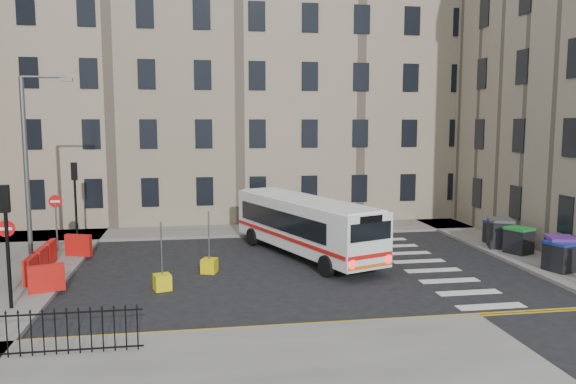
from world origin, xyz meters
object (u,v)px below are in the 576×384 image
object	(u,v)px
streetlamp	(26,168)
bus	(305,224)
bollard_yellow	(209,266)
bollard_chevron	(162,282)
wheelie_bin_c	(519,240)
wheelie_bin_d	(500,233)
wheelie_bin_a	(560,256)
wheelie_bin_e	(495,232)
wheelie_bin_b	(560,252)

from	to	relation	value
streetlamp	bus	size ratio (longest dim) A/B	0.81
bollard_yellow	bollard_chevron	bearing A→B (deg)	-129.60
wheelie_bin_c	wheelie_bin_d	size ratio (longest dim) A/B	0.87
wheelie_bin_a	bollard_yellow	world-z (taller)	wheelie_bin_a
wheelie_bin_a	wheelie_bin_e	xyz separation A→B (m)	(0.13, 5.38, -0.04)
wheelie_bin_a	wheelie_bin_c	world-z (taller)	same
bus	bollard_chevron	distance (m)	7.81
wheelie_bin_b	wheelie_bin_c	world-z (taller)	wheelie_bin_b
bollard_yellow	bollard_chevron	size ratio (longest dim) A/B	1.00
streetlamp	wheelie_bin_a	xyz separation A→B (m)	(21.91, -4.63, -3.57)
wheelie_bin_b	bus	bearing A→B (deg)	173.31
streetlamp	wheelie_bin_b	xyz separation A→B (m)	(22.20, -4.21, -3.51)
wheelie_bin_e	streetlamp	bearing A→B (deg)	-176.87
wheelie_bin_c	wheelie_bin_d	world-z (taller)	wheelie_bin_d
wheelie_bin_c	wheelie_bin_e	size ratio (longest dim) A/B	1.23
bus	wheelie_bin_c	bearing A→B (deg)	-30.03
wheelie_bin_d	bollard_yellow	distance (m)	14.37
bus	wheelie_bin_e	distance (m)	9.99
wheelie_bin_b	bollard_chevron	size ratio (longest dim) A/B	2.47
streetlamp	wheelie_bin_d	world-z (taller)	streetlamp
streetlamp	bollard_chevron	xyz separation A→B (m)	(5.79, -4.23, -4.04)
bus	bollard_chevron	bearing A→B (deg)	-165.44
streetlamp	wheelie_bin_e	distance (m)	22.34
wheelie_bin_a	bollard_chevron	size ratio (longest dim) A/B	2.22
wheelie_bin_a	wheelie_bin_c	size ratio (longest dim) A/B	0.95
bollard_chevron	bus	bearing A→B (deg)	35.18
streetlamp	bus	distance (m)	12.41
bollard_chevron	wheelie_bin_a	bearing A→B (deg)	-1.42
wheelie_bin_b	bollard_chevron	distance (m)	16.41
wheelie_bin_a	wheelie_bin_d	distance (m)	4.55
bollard_chevron	wheelie_bin_e	bearing A→B (deg)	17.05
wheelie_bin_c	streetlamp	bearing A→B (deg)	153.19
streetlamp	wheelie_bin_c	size ratio (longest dim) A/B	5.80
wheelie_bin_a	wheelie_bin_c	xyz separation A→B (m)	(0.10, 3.20, -0.00)
bollard_chevron	wheelie_bin_d	bearing A→B (deg)	14.53
wheelie_bin_b	bollard_yellow	size ratio (longest dim) A/B	2.47
streetlamp	wheelie_bin_a	bearing A→B (deg)	-11.94
wheelie_bin_e	bus	bearing A→B (deg)	-175.71
bus	wheelie_bin_b	world-z (taller)	bus
bus	bollard_chevron	xyz separation A→B (m)	(-6.30, -4.44, -1.25)
streetlamp	wheelie_bin_b	distance (m)	22.86
wheelie_bin_d	wheelie_bin_e	world-z (taller)	wheelie_bin_d
wheelie_bin_d	wheelie_bin_c	bearing A→B (deg)	-60.52
wheelie_bin_b	wheelie_bin_e	distance (m)	4.96
wheelie_bin_d	bollard_yellow	size ratio (longest dim) A/B	2.68
streetlamp	wheelie_bin_d	bearing A→B (deg)	-0.22
streetlamp	bollard_chevron	world-z (taller)	streetlamp
wheelie_bin_a	wheelie_bin_b	bearing A→B (deg)	39.68
wheelie_bin_c	bollard_yellow	size ratio (longest dim) A/B	2.34
bus	bollard_yellow	size ratio (longest dim) A/B	16.68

